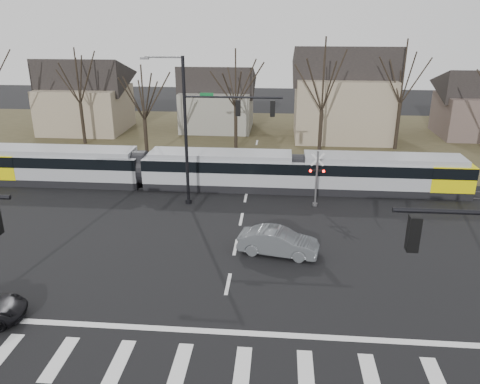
{
  "coord_description": "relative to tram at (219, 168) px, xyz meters",
  "views": [
    {
      "loc": [
        2.33,
        -18.16,
        12.6
      ],
      "look_at": [
        0.0,
        9.0,
        2.3
      ],
      "focal_mm": 35.0,
      "sensor_mm": 36.0,
      "label": 1
    }
  ],
  "objects": [
    {
      "name": "rail_pair",
      "position": [
        2.26,
        -0.2,
        -1.53
      ],
      "size": [
        90.0,
        1.52,
        0.06
      ],
      "color": "#59595E",
      "rests_on": "ground"
    },
    {
      "name": "grass_verge",
      "position": [
        2.26,
        16.0,
        -1.55
      ],
      "size": [
        140.0,
        28.0,
        0.01
      ],
      "primitive_type": "cube",
      "color": "#38331E",
      "rests_on": "ground"
    },
    {
      "name": "house_b",
      "position": [
        -2.74,
        20.0,
        2.41
      ],
      "size": [
        8.64,
        7.56,
        7.65
      ],
      "color": "gray",
      "rests_on": "ground"
    },
    {
      "name": "ground",
      "position": [
        2.26,
        -16.0,
        -1.56
      ],
      "size": [
        140.0,
        140.0,
        0.0
      ],
      "primitive_type": "plane",
      "color": "black"
    },
    {
      "name": "stop_line",
      "position": [
        2.26,
        -17.8,
        -1.55
      ],
      "size": [
        28.0,
        0.35,
        0.01
      ],
      "primitive_type": "cube",
      "color": "silver",
      "rests_on": "ground"
    },
    {
      "name": "house_a",
      "position": [
        -17.74,
        18.0,
        2.9
      ],
      "size": [
        9.72,
        8.64,
        8.6
      ],
      "color": "gray",
      "rests_on": "ground"
    },
    {
      "name": "tram",
      "position": [
        0.0,
        0.0,
        0.0
      ],
      "size": [
        37.72,
        2.8,
        2.86
      ],
      "color": "gray",
      "rests_on": "ground"
    },
    {
      "name": "house_d",
      "position": [
        26.26,
        19.0,
        2.41
      ],
      "size": [
        8.64,
        7.56,
        7.65
      ],
      "color": "brown",
      "rests_on": "ground"
    },
    {
      "name": "sedan",
      "position": [
        4.73,
        -10.58,
        -0.82
      ],
      "size": [
        3.2,
        5.05,
        1.48
      ],
      "primitive_type": "imported",
      "rotation": [
        0.0,
        0.0,
        1.38
      ],
      "color": "#52565A",
      "rests_on": "ground"
    },
    {
      "name": "signal_pole_far",
      "position": [
        -0.14,
        -3.5,
        4.14
      ],
      "size": [
        9.28,
        0.44,
        10.2
      ],
      "color": "black",
      "rests_on": "ground"
    },
    {
      "name": "rail_crossing_signal",
      "position": [
        7.26,
        -3.21,
        0.33
      ],
      "size": [
        1.08,
        0.36,
        4.0
      ],
      "color": "#59595B",
      "rests_on": "ground"
    },
    {
      "name": "tree_row",
      "position": [
        4.26,
        10.0,
        3.44
      ],
      "size": [
        59.2,
        7.2,
        10.0
      ],
      "color": "black",
      "rests_on": "ground"
    },
    {
      "name": "crosswalk",
      "position": [
        2.26,
        -20.0,
        -1.55
      ],
      "size": [
        27.0,
        2.6,
        0.01
      ],
      "color": "silver",
      "rests_on": "ground"
    },
    {
      "name": "lane_dashes",
      "position": [
        2.26,
        -0.0,
        -1.55
      ],
      "size": [
        0.18,
        30.0,
        0.01
      ],
      "color": "silver",
      "rests_on": "ground"
    },
    {
      "name": "house_c",
      "position": [
        11.26,
        17.0,
        3.67
      ],
      "size": [
        10.8,
        8.64,
        10.1
      ],
      "color": "gray",
      "rests_on": "ground"
    }
  ]
}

